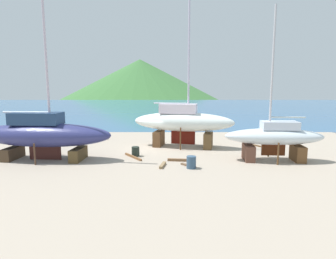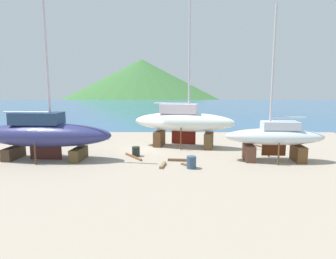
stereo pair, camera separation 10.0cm
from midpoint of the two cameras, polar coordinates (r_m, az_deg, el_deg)
ground_plane at (r=24.46m, az=-4.13°, el=-4.56°), size 43.11×43.11×0.00m
sea_water at (r=74.28m, az=-1.31°, el=4.36°), size 133.67×79.04×0.01m
headland_hill at (r=156.61m, az=-5.44°, el=6.60°), size 152.32×152.32×38.55m
sailboat_far_slipway at (r=23.73m, az=-23.40°, el=-0.75°), size 10.43×3.43×16.17m
sailboat_small_center at (r=26.33m, az=2.89°, el=1.56°), size 9.51×4.40×14.51m
sailboat_mid_port at (r=22.87m, az=20.19°, el=-1.40°), size 7.38×2.61×11.21m
worker at (r=29.73m, az=-19.30°, el=-0.97°), size 0.34×0.49×1.66m
barrel_tipped_center at (r=29.49m, az=-17.90°, el=-1.87°), size 0.76×0.76×0.81m
barrel_ochre at (r=23.25m, az=-6.47°, el=-4.33°), size 0.80×0.80×0.76m
barrel_rust_near at (r=31.13m, az=-12.90°, el=-1.16°), size 0.77×0.77×0.78m
barrel_tipped_right at (r=19.84m, az=4.54°, el=-6.46°), size 0.91×0.91×0.84m
timber_long_aft at (r=20.31m, az=-1.13°, el=-7.04°), size 0.47×1.42×0.18m
timber_short_skew at (r=20.39m, az=3.95°, el=-7.10°), size 1.04×1.13×0.12m
timber_plank_far at (r=27.83m, az=17.78°, el=-3.21°), size 1.45×1.92×0.12m
timber_short_cross at (r=22.84m, az=-6.95°, el=-5.37°), size 1.56×2.15×0.15m
timber_plank_near at (r=31.05m, az=-27.42°, el=-2.54°), size 1.82×0.46×0.15m
timber_long_fore at (r=21.66m, az=2.27°, el=-6.03°), size 1.83×0.41×0.19m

